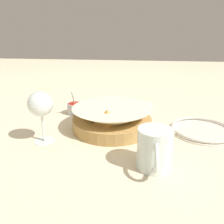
{
  "coord_description": "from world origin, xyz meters",
  "views": [
    {
      "loc": [
        0.66,
        0.12,
        0.31
      ],
      "look_at": [
        -0.02,
        0.03,
        0.06
      ],
      "focal_mm": 35.0,
      "sensor_mm": 36.0,
      "label": 1
    }
  ],
  "objects": [
    {
      "name": "napkin",
      "position": [
        -0.25,
        0.13,
        0.0
      ],
      "size": [
        0.14,
        0.09,
        0.01
      ],
      "color": "white",
      "rests_on": "ground_plane"
    },
    {
      "name": "ground_plane",
      "position": [
        0.0,
        0.0,
        0.0
      ],
      "size": [
        4.0,
        4.0,
        0.0
      ],
      "primitive_type": "plane",
      "color": "beige"
    },
    {
      "name": "sauce_cup",
      "position": [
        -0.14,
        -0.13,
        0.02
      ],
      "size": [
        0.07,
        0.06,
        0.1
      ],
      "color": "#B7B7BC",
      "rests_on": "ground_plane"
    },
    {
      "name": "wine_glass",
      "position": [
        0.1,
        -0.16,
        0.11
      ],
      "size": [
        0.07,
        0.07,
        0.15
      ],
      "color": "silver",
      "rests_on": "ground_plane"
    },
    {
      "name": "food_basket",
      "position": [
        -0.02,
        0.03,
        0.03
      ],
      "size": [
        0.27,
        0.27,
        0.09
      ],
      "color": "#B2894C",
      "rests_on": "ground_plane"
    },
    {
      "name": "beer_mug",
      "position": [
        0.2,
        0.16,
        0.05
      ],
      "size": [
        0.12,
        0.08,
        0.1
      ],
      "color": "silver",
      "rests_on": "ground_plane"
    },
    {
      "name": "side_plate",
      "position": [
        -0.03,
        0.33,
        0.01
      ],
      "size": [
        0.21,
        0.21,
        0.01
      ],
      "color": "silver",
      "rests_on": "ground_plane"
    }
  ]
}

